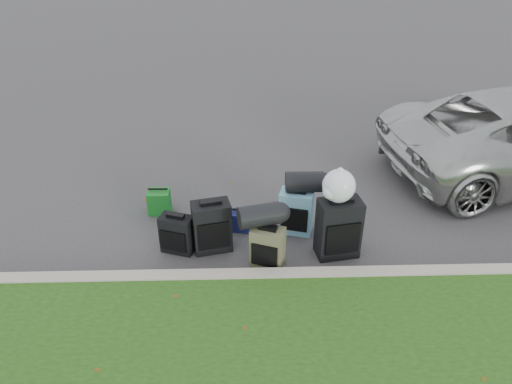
{
  "coord_description": "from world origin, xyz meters",
  "views": [
    {
      "loc": [
        -0.26,
        -5.6,
        4.1
      ],
      "look_at": [
        -0.1,
        0.2,
        0.55
      ],
      "focal_mm": 35.0,
      "sensor_mm": 36.0,
      "label": 1
    }
  ],
  "objects_px": {
    "suitcase_small_black": "(177,234)",
    "suitcase_large_black_left": "(212,227)",
    "suitcase_large_black_right": "(338,228)",
    "tote_navy": "(241,221)",
    "suitcase_olive": "(268,247)",
    "suitcase_teal": "(296,212)",
    "tote_green": "(159,202)"
  },
  "relations": [
    {
      "from": "suitcase_small_black",
      "to": "suitcase_olive",
      "type": "bearing_deg",
      "value": 2.19
    },
    {
      "from": "suitcase_large_black_left",
      "to": "tote_green",
      "type": "relative_size",
      "value": 1.97
    },
    {
      "from": "tote_green",
      "to": "suitcase_small_black",
      "type": "bearing_deg",
      "value": -67.17
    },
    {
      "from": "tote_green",
      "to": "suitcase_large_black_left",
      "type": "bearing_deg",
      "value": -46.36
    },
    {
      "from": "suitcase_small_black",
      "to": "suitcase_olive",
      "type": "xyz_separation_m",
      "value": [
        1.16,
        -0.34,
        0.01
      ]
    },
    {
      "from": "suitcase_large_black_left",
      "to": "suitcase_teal",
      "type": "xyz_separation_m",
      "value": [
        1.13,
        0.36,
        -0.03
      ]
    },
    {
      "from": "suitcase_large_black_left",
      "to": "tote_navy",
      "type": "relative_size",
      "value": 2.48
    },
    {
      "from": "suitcase_large_black_right",
      "to": "tote_green",
      "type": "distance_m",
      "value": 2.66
    },
    {
      "from": "tote_navy",
      "to": "suitcase_teal",
      "type": "bearing_deg",
      "value": 6.6
    },
    {
      "from": "suitcase_large_black_left",
      "to": "suitcase_olive",
      "type": "height_order",
      "value": "suitcase_large_black_left"
    },
    {
      "from": "suitcase_teal",
      "to": "tote_green",
      "type": "height_order",
      "value": "suitcase_teal"
    },
    {
      "from": "suitcase_teal",
      "to": "tote_green",
      "type": "distance_m",
      "value": 2.02
    },
    {
      "from": "suitcase_large_black_left",
      "to": "tote_navy",
      "type": "xyz_separation_m",
      "value": [
        0.37,
        0.42,
        -0.21
      ]
    },
    {
      "from": "suitcase_small_black",
      "to": "suitcase_teal",
      "type": "relative_size",
      "value": 0.83
    },
    {
      "from": "suitcase_small_black",
      "to": "suitcase_olive",
      "type": "distance_m",
      "value": 1.21
    },
    {
      "from": "suitcase_small_black",
      "to": "suitcase_olive",
      "type": "relative_size",
      "value": 0.95
    },
    {
      "from": "tote_green",
      "to": "suitcase_teal",
      "type": "bearing_deg",
      "value": -14.11
    },
    {
      "from": "suitcase_large_black_right",
      "to": "tote_green",
      "type": "bearing_deg",
      "value": 146.99
    },
    {
      "from": "suitcase_large_black_left",
      "to": "tote_navy",
      "type": "bearing_deg",
      "value": 35.39
    },
    {
      "from": "suitcase_olive",
      "to": "suitcase_teal",
      "type": "xyz_separation_m",
      "value": [
        0.42,
        0.72,
        0.04
      ]
    },
    {
      "from": "suitcase_small_black",
      "to": "tote_green",
      "type": "relative_size",
      "value": 1.47
    },
    {
      "from": "suitcase_large_black_right",
      "to": "tote_navy",
      "type": "bearing_deg",
      "value": 145.36
    },
    {
      "from": "suitcase_teal",
      "to": "tote_navy",
      "type": "xyz_separation_m",
      "value": [
        -0.75,
        0.06,
        -0.17
      ]
    },
    {
      "from": "suitcase_olive",
      "to": "tote_green",
      "type": "relative_size",
      "value": 1.55
    },
    {
      "from": "suitcase_olive",
      "to": "suitcase_large_black_right",
      "type": "relative_size",
      "value": 0.69
    },
    {
      "from": "suitcase_small_black",
      "to": "tote_navy",
      "type": "xyz_separation_m",
      "value": [
        0.83,
        0.45,
        -0.12
      ]
    },
    {
      "from": "suitcase_small_black",
      "to": "suitcase_large_black_left",
      "type": "bearing_deg",
      "value": 21.53
    },
    {
      "from": "tote_navy",
      "to": "suitcase_olive",
      "type": "bearing_deg",
      "value": -55.92
    },
    {
      "from": "suitcase_small_black",
      "to": "tote_navy",
      "type": "height_order",
      "value": "suitcase_small_black"
    },
    {
      "from": "suitcase_large_black_left",
      "to": "suitcase_large_black_right",
      "type": "bearing_deg",
      "value": -18.29
    },
    {
      "from": "suitcase_teal",
      "to": "suitcase_large_black_right",
      "type": "relative_size",
      "value": 0.79
    },
    {
      "from": "suitcase_olive",
      "to": "tote_green",
      "type": "distance_m",
      "value": 1.97
    }
  ]
}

